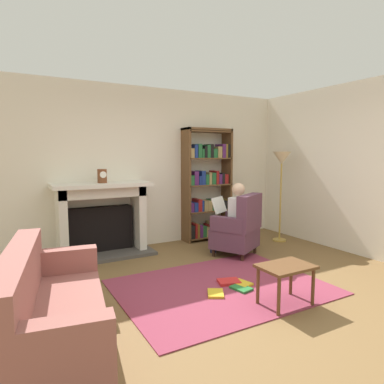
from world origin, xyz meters
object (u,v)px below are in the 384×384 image
Objects in this scene: fireplace at (102,217)px; bookshelf at (207,186)px; seated_reader at (232,215)px; mantel_clock at (102,176)px; floor_lamp at (281,166)px; armchair_reading at (239,229)px; side_table at (286,271)px; sofa_floral at (50,316)px.

fireplace is 0.74× the size of bookshelf.
bookshelf is 1.07m from seated_reader.
mantel_clock reaches higher than fireplace.
floor_lamp reaches higher than fireplace.
mantel_clock is 0.22× the size of armchair_reading.
fireplace is at bearing 166.61° from floor_lamp.
sofa_floral is at bearing 173.50° from side_table.
bookshelf is at bearing 3.95° from mantel_clock.
side_table is (1.22, -2.61, -0.88)m from mantel_clock.
sofa_floral is 2.26m from side_table.
mantel_clock is 2.09m from seated_reader.
seated_reader is 0.64× the size of sofa_floral.
floor_lamp reaches higher than mantel_clock.
floor_lamp reaches higher than armchair_reading.
seated_reader is (1.80, -0.96, 0.02)m from fireplace.
seated_reader is (-0.06, 0.10, 0.20)m from armchair_reading.
bookshelf is at bearing -40.81° from sofa_floral.
fireplace reaches higher than side_table.
side_table is (2.25, -0.26, 0.05)m from sofa_floral.
seated_reader is at bearing 71.70° from side_table.
side_table is at bearing -132.52° from floor_lamp.
mantel_clock reaches higher than side_table.
bookshelf is 1.26× the size of floor_lamp.
seated_reader is 0.70× the size of floor_lamp.
mantel_clock is at bearing -89.74° from fireplace.
floor_lamp is (1.19, 0.34, 0.95)m from armchair_reading.
bookshelf reaches higher than mantel_clock.
floor_lamp is (3.04, -0.62, 0.12)m from mantel_clock.
floor_lamp is (3.04, -0.72, 0.77)m from fireplace.
bookshelf is at bearing 74.96° from side_table.
seated_reader is at bearing -28.19° from fireplace.
fireplace is 2.15m from armchair_reading.
side_table is (1.22, -2.71, -0.23)m from fireplace.
fireplace is 2.68m from sofa_floral.
sofa_floral is 4.55m from floor_lamp.
fireplace is at bearing -59.10° from armchair_reading.
armchair_reading is at bearing -27.48° from mantel_clock.
armchair_reading is at bearing -29.89° from fireplace.
armchair_reading is (1.85, -1.07, -0.18)m from fireplace.
floor_lamp is (1.82, 1.99, 1.01)m from side_table.
bookshelf is 2.91m from side_table.
bookshelf is at bearing -124.52° from armchair_reading.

